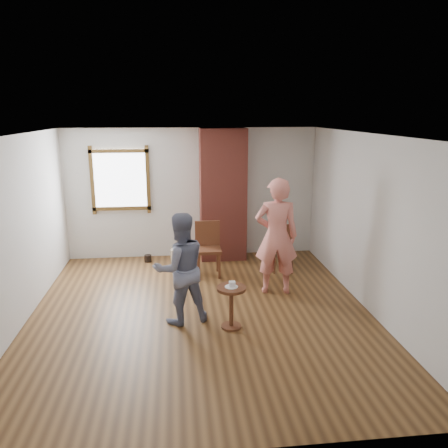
# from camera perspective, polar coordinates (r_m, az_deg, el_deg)

# --- Properties ---
(ground) EXTENTS (5.50, 5.50, 0.00)m
(ground) POSITION_cam_1_polar(r_m,az_deg,el_deg) (6.62, -2.98, -11.54)
(ground) COLOR brown
(ground) RESTS_ON ground
(room_shell) EXTENTS (5.04, 5.52, 2.62)m
(room_shell) POSITION_cam_1_polar(r_m,az_deg,el_deg) (6.64, -4.00, 4.97)
(room_shell) COLOR silver
(room_shell) RESTS_ON ground
(brick_chimney) EXTENTS (0.90, 0.50, 2.60)m
(brick_chimney) POSITION_cam_1_polar(r_m,az_deg,el_deg) (8.64, -0.14, 3.80)
(brick_chimney) COLOR #AA493C
(brick_chimney) RESTS_ON ground
(stoneware_crock) EXTENTS (0.37, 0.37, 0.43)m
(stoneware_crock) POSITION_cam_1_polar(r_m,az_deg,el_deg) (8.18, -5.78, -4.76)
(stoneware_crock) COLOR tan
(stoneware_crock) RESTS_ON ground
(dark_pot) EXTENTS (0.15, 0.15, 0.14)m
(dark_pot) POSITION_cam_1_polar(r_m,az_deg,el_deg) (8.83, -9.91, -4.45)
(dark_pot) COLOR black
(dark_pot) RESTS_ON ground
(dining_chair_left) EXTENTS (0.46, 0.46, 0.97)m
(dining_chair_left) POSITION_cam_1_polar(r_m,az_deg,el_deg) (7.94, -2.11, -2.80)
(dining_chair_left) COLOR #5A301B
(dining_chair_left) RESTS_ON ground
(dining_chair_right) EXTENTS (0.44, 0.44, 0.85)m
(dining_chair_right) POSITION_cam_1_polar(r_m,az_deg,el_deg) (8.24, 7.63, -2.76)
(dining_chair_right) COLOR #5A301B
(dining_chair_right) RESTS_ON ground
(side_table) EXTENTS (0.40, 0.40, 0.60)m
(side_table) POSITION_cam_1_polar(r_m,az_deg,el_deg) (6.04, 0.96, -9.95)
(side_table) COLOR #5A301B
(side_table) RESTS_ON ground
(cake_plate) EXTENTS (0.18, 0.18, 0.01)m
(cake_plate) POSITION_cam_1_polar(r_m,az_deg,el_deg) (5.96, 0.97, -8.19)
(cake_plate) COLOR white
(cake_plate) RESTS_ON side_table
(cake_slice) EXTENTS (0.08, 0.07, 0.06)m
(cake_slice) POSITION_cam_1_polar(r_m,az_deg,el_deg) (5.95, 1.07, -7.89)
(cake_slice) COLOR silver
(cake_slice) RESTS_ON cake_plate
(man) EXTENTS (0.91, 0.80, 1.59)m
(man) POSITION_cam_1_polar(r_m,az_deg,el_deg) (6.11, -5.72, -5.80)
(man) COLOR #161A3E
(man) RESTS_ON ground
(person_pink) EXTENTS (0.75, 0.55, 1.91)m
(person_pink) POSITION_cam_1_polar(r_m,az_deg,el_deg) (7.07, 6.86, -1.61)
(person_pink) COLOR #E78073
(person_pink) RESTS_ON ground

